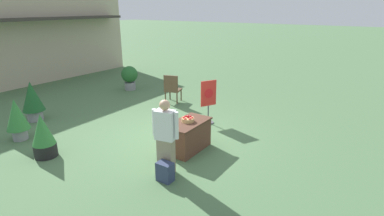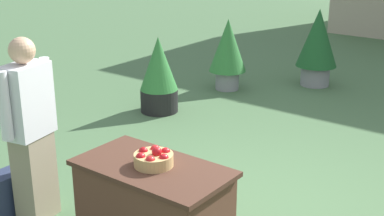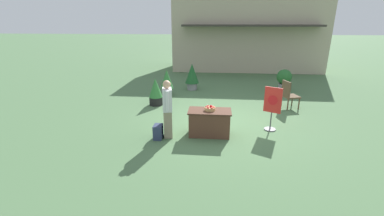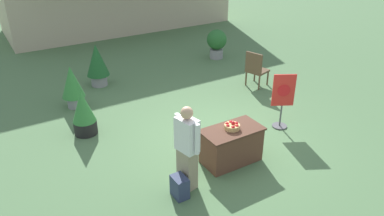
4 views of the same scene
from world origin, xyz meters
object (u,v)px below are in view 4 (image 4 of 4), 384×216
(potted_plant_far_left, at_px, (72,84))
(potted_plant_near_left, at_px, (84,113))
(potted_plant_far_right, at_px, (217,42))
(potted_plant_near_right, at_px, (97,63))
(patio_chair, at_px, (256,68))
(poster_board, at_px, (283,99))
(person_visitor, at_px, (187,148))
(display_table, at_px, (231,145))
(backpack, at_px, (180,187))
(apple_basket, at_px, (232,126))

(potted_plant_far_left, bearing_deg, potted_plant_near_left, -96.43)
(potted_plant_far_right, relative_size, potted_plant_near_right, 0.81)
(patio_chair, bearing_deg, poster_board, -132.06)
(person_visitor, distance_m, patio_chair, 5.18)
(display_table, xyz_separation_m, potted_plant_far_left, (-2.08, 4.23, 0.28))
(backpack, xyz_separation_m, poster_board, (3.37, 0.97, 0.53))
(display_table, height_order, potted_plant_near_left, potted_plant_near_left)
(display_table, bearing_deg, patio_chair, 43.15)
(person_visitor, bearing_deg, patio_chair, 24.31)
(display_table, distance_m, patio_chair, 4.09)
(potted_plant_near_right, bearing_deg, apple_basket, -79.01)
(backpack, relative_size, potted_plant_near_right, 0.32)
(patio_chair, xyz_separation_m, potted_plant_far_right, (0.47, 2.73, 0.01))
(patio_chair, bearing_deg, display_table, -153.30)
(person_visitor, relative_size, backpack, 4.04)
(apple_basket, height_order, potted_plant_far_left, potted_plant_far_left)
(backpack, xyz_separation_m, patio_chair, (4.45, 3.21, 0.38))
(person_visitor, distance_m, potted_plant_near_right, 5.57)
(apple_basket, distance_m, potted_plant_far_left, 4.71)
(apple_basket, height_order, patio_chair, patio_chair)
(backpack, bearing_deg, potted_plant_far_right, 50.35)
(poster_board, bearing_deg, backpack, -45.62)
(apple_basket, bearing_deg, display_table, -110.22)
(person_visitor, bearing_deg, apple_basket, 0.49)
(person_visitor, relative_size, potted_plant_near_right, 1.31)
(poster_board, relative_size, patio_chair, 1.27)
(potted_plant_far_right, bearing_deg, poster_board, -107.32)
(potted_plant_near_right, bearing_deg, potted_plant_near_left, -115.13)
(patio_chair, bearing_deg, person_visitor, -160.45)
(person_visitor, relative_size, poster_board, 1.23)
(poster_board, xyz_separation_m, potted_plant_far_right, (1.55, 4.97, -0.14))
(apple_basket, relative_size, potted_plant_far_right, 0.30)
(backpack, bearing_deg, potted_plant_near_left, 104.05)
(apple_basket, bearing_deg, potted_plant_near_right, 100.99)
(backpack, distance_m, potted_plant_far_right, 7.72)
(potted_plant_near_right, bearing_deg, patio_chair, -32.29)
(display_table, bearing_deg, potted_plant_near_left, 129.81)
(poster_board, distance_m, potted_plant_far_left, 5.43)
(poster_board, height_order, patio_chair, poster_board)
(poster_board, bearing_deg, potted_plant_near_right, -120.11)
(potted_plant_far_right, relative_size, potted_plant_near_left, 0.95)
(backpack, distance_m, potted_plant_far_left, 4.71)
(person_visitor, height_order, poster_board, person_visitor)
(potted_plant_near_left, bearing_deg, potted_plant_far_right, 26.25)
(potted_plant_far_right, height_order, potted_plant_near_left, potted_plant_near_left)
(display_table, xyz_separation_m, person_visitor, (-1.21, -0.25, 0.48))
(potted_plant_near_left, bearing_deg, potted_plant_near_right, 64.87)
(backpack, bearing_deg, potted_plant_near_right, 85.57)
(potted_plant_far_left, bearing_deg, potted_plant_far_right, 13.12)
(backpack, relative_size, patio_chair, 0.39)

